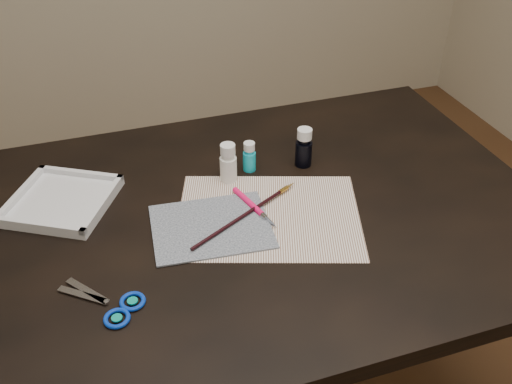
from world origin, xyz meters
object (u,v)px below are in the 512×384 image
object	(u,v)px
canvas	(211,226)
paint_bottle_cyan	(249,156)
paper	(269,216)
scissors	(97,301)
paint_bottle_navy	(304,147)
palette_tray	(62,200)
paint_bottle_white	(228,163)

from	to	relation	value
canvas	paint_bottle_cyan	xyz separation A→B (m)	(0.15, 0.19, 0.03)
paper	scissors	size ratio (longest dim) A/B	2.12
paint_bottle_navy	paper	bearing A→B (deg)	-131.57
canvas	scissors	xyz separation A→B (m)	(-0.25, -0.14, 0.00)
paint_bottle_cyan	paint_bottle_navy	distance (m)	0.14
paper	paint_bottle_cyan	xyz separation A→B (m)	(0.02, 0.19, 0.04)
paint_bottle_navy	scissors	bearing A→B (deg)	-149.64
scissors	palette_tray	xyz separation A→B (m)	(-0.04, 0.33, 0.01)
paint_bottle_white	paint_bottle_cyan	world-z (taller)	paint_bottle_white
canvas	paint_bottle_navy	bearing A→B (deg)	30.91
paper	paint_bottle_navy	bearing A→B (deg)	48.43
scissors	palette_tray	world-z (taller)	palette_tray
paper	paint_bottle_white	bearing A→B (deg)	105.61
paint_bottle_white	paint_bottle_navy	bearing A→B (deg)	1.96
paint_bottle_white	paint_bottle_navy	size ratio (longest dim) A/B	0.97
canvas	paint_bottle_cyan	world-z (taller)	paint_bottle_cyan
paint_bottle_navy	paint_bottle_cyan	bearing A→B (deg)	171.50
palette_tray	canvas	bearing A→B (deg)	-31.79
paint_bottle_white	paint_bottle_navy	world-z (taller)	paint_bottle_navy
paper	scissors	xyz separation A→B (m)	(-0.38, -0.14, 0.00)
paint_bottle_cyan	scissors	distance (m)	0.52
paint_bottle_navy	scissors	size ratio (longest dim) A/B	0.54
paint_bottle_white	paint_bottle_navy	distance (m)	0.19
paper	paint_bottle_cyan	distance (m)	0.19
scissors	paint_bottle_cyan	bearing A→B (deg)	-102.09
paint_bottle_white	palette_tray	xyz separation A→B (m)	(-0.38, 0.02, -0.04)
paint_bottle_navy	palette_tray	world-z (taller)	paint_bottle_navy
paint_bottle_navy	scissors	xyz separation A→B (m)	(-0.53, -0.31, -0.05)
paint_bottle_navy	palette_tray	size ratio (longest dim) A/B	0.47
paper	paint_bottle_cyan	world-z (taller)	paint_bottle_cyan
paint_bottle_white	paint_bottle_cyan	bearing A→B (deg)	23.72
scissors	paint_bottle_navy	bearing A→B (deg)	-111.47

